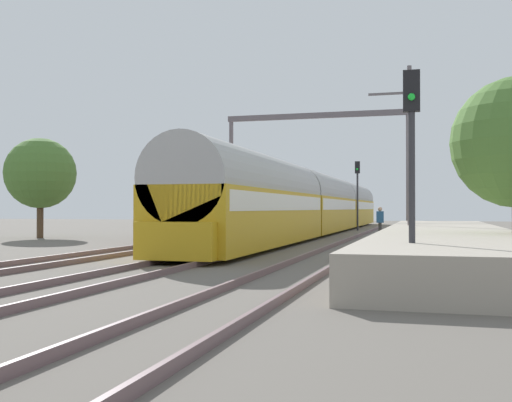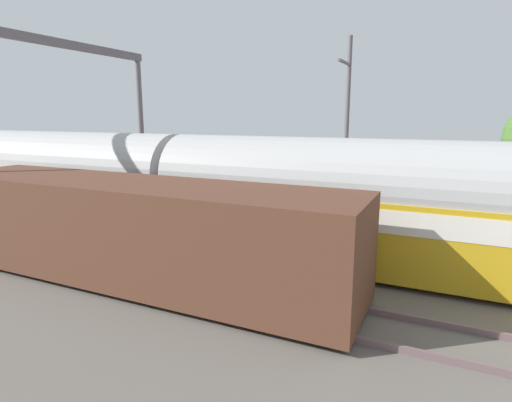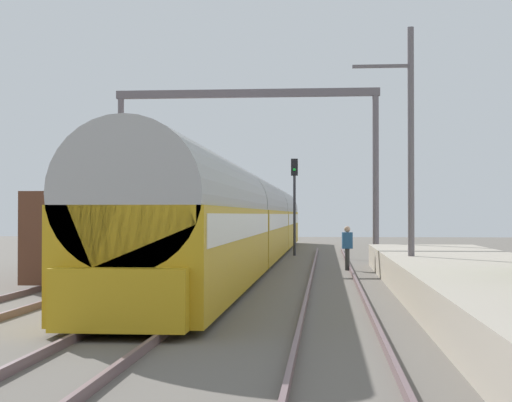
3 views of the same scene
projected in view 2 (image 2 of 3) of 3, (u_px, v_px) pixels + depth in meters
ground at (503, 288)px, 11.37m from camera, size 120.00×120.00×0.00m
track_west at (504, 286)px, 11.35m from camera, size 1.52×60.00×0.16m
track_east at (492, 247)px, 14.72m from camera, size 1.51×60.00×0.16m
platform at (436, 210)px, 18.87m from camera, size 4.40×28.00×0.90m
passenger_train at (30, 176)px, 18.78m from camera, size 2.93×49.20×3.82m
freight_car at (132, 230)px, 11.67m from camera, size 2.80×13.00×2.70m
person_crossing at (200, 191)px, 20.30m from camera, size 0.42×0.28×1.73m
catenary_gantry at (46, 92)px, 17.39m from camera, size 12.01×0.28×7.86m
catenary_pole_east_mid at (346, 127)px, 18.46m from camera, size 1.90×0.20×8.00m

